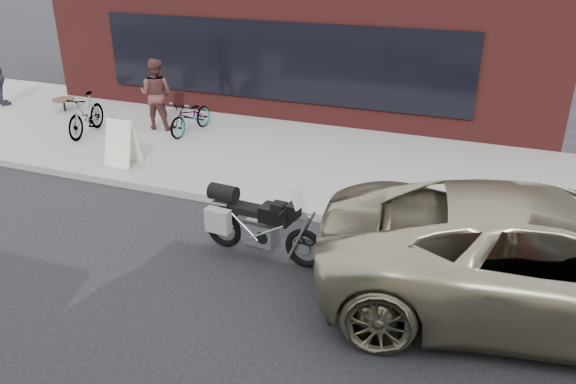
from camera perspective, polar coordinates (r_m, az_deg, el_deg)
ground at (r=7.29m, az=-14.20°, el=-15.49°), size 120.00×120.00×0.00m
near_sidewalk at (r=12.77m, az=3.69°, el=3.67°), size 44.00×6.00×0.15m
storefront at (r=19.35m, az=4.65°, el=17.40°), size 14.00×10.07×4.50m
motorcycle at (r=8.71m, az=-3.46°, el=-3.13°), size 2.07×0.67×1.31m
minivan at (r=8.00m, az=24.91°, el=-6.20°), size 6.28×3.67×1.64m
bicycle_front at (r=14.18m, az=-9.84°, el=7.59°), size 0.70×1.64×0.84m
bicycle_rear at (r=14.68m, az=-19.85°, el=7.41°), size 0.77×1.73×1.00m
sandwich_sign at (r=12.44m, az=-16.54°, el=4.87°), size 0.61×0.56×0.98m
cafe_table at (r=17.03m, az=-21.85°, el=8.68°), size 0.61×0.61×0.35m
cafe_patron_left at (r=14.58m, az=-13.24°, el=9.66°), size 0.94×0.77×1.76m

